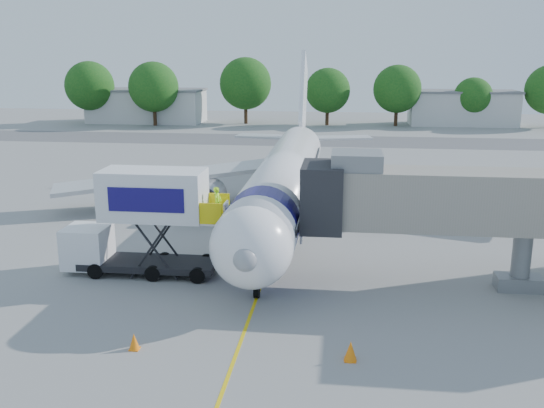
# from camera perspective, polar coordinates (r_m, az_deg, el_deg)

# --- Properties ---
(ground) EXTENTS (160.00, 160.00, 0.00)m
(ground) POSITION_cam_1_polar(r_m,az_deg,el_deg) (37.70, 0.62, -3.17)
(ground) COLOR gray
(ground) RESTS_ON ground
(guidance_line) EXTENTS (0.15, 70.00, 0.01)m
(guidance_line) POSITION_cam_1_polar(r_m,az_deg,el_deg) (37.69, 0.62, -3.17)
(guidance_line) COLOR yellow
(guidance_line) RESTS_ON ground
(taxiway_strip) EXTENTS (120.00, 10.00, 0.01)m
(taxiway_strip) POSITION_cam_1_polar(r_m,az_deg,el_deg) (78.67, 3.96, 5.97)
(taxiway_strip) COLOR #59595B
(taxiway_strip) RESTS_ON ground
(aircraft) EXTENTS (34.17, 37.73, 11.35)m
(aircraft) POSITION_cam_1_polar(r_m,az_deg,el_deg) (40.92, 1.26, 2.49)
(aircraft) COLOR white
(aircraft) RESTS_ON ground
(jet_bridge) EXTENTS (13.90, 3.20, 6.60)m
(jet_bridge) POSITION_cam_1_polar(r_m,az_deg,el_deg) (29.87, 14.57, 0.34)
(jet_bridge) COLOR gray
(jet_bridge) RESTS_ON ground
(catering_hiloader) EXTENTS (8.50, 2.44, 5.50)m
(catering_hiloader) POSITION_cam_1_polar(r_m,az_deg,el_deg) (31.66, -12.13, -1.71)
(catering_hiloader) COLOR black
(catering_hiloader) RESTS_ON ground
(ground_tug) EXTENTS (3.67, 1.99, 1.44)m
(ground_tug) POSITION_cam_1_polar(r_m,az_deg,el_deg) (20.95, -2.79, -15.95)
(ground_tug) COLOR white
(ground_tug) RESTS_ON ground
(safety_cone_a) EXTENTS (0.49, 0.49, 0.78)m
(safety_cone_a) POSITION_cam_1_polar(r_m,az_deg,el_deg) (23.47, 7.40, -13.58)
(safety_cone_a) COLOR orange
(safety_cone_a) RESTS_ON ground
(safety_cone_b) EXTENTS (0.42, 0.42, 0.67)m
(safety_cone_b) POSITION_cam_1_polar(r_m,az_deg,el_deg) (24.67, -12.84, -12.53)
(safety_cone_b) COLOR orange
(safety_cone_b) RESTS_ON ground
(outbuilding_left) EXTENTS (18.40, 8.40, 5.30)m
(outbuilding_left) POSITION_cam_1_polar(r_m,az_deg,el_deg) (101.29, -11.69, 9.07)
(outbuilding_left) COLOR beige
(outbuilding_left) RESTS_ON ground
(outbuilding_right) EXTENTS (16.40, 7.40, 5.30)m
(outbuilding_right) POSITION_cam_1_polar(r_m,az_deg,el_deg) (99.80, 17.47, 8.65)
(outbuilding_right) COLOR beige
(outbuilding_right) RESTS_ON ground
(tree_a) EXTENTS (7.63, 7.63, 9.73)m
(tree_a) POSITION_cam_1_polar(r_m,az_deg,el_deg) (100.74, -16.79, 10.60)
(tree_a) COLOR #382314
(tree_a) RESTS_ON ground
(tree_b) EXTENTS (7.61, 7.61, 9.71)m
(tree_b) POSITION_cam_1_polar(r_m,az_deg,el_deg) (95.80, -11.09, 10.76)
(tree_b) COLOR #382314
(tree_b) RESTS_ON ground
(tree_c) EXTENTS (8.10, 8.10, 10.33)m
(tree_c) POSITION_cam_1_polar(r_m,az_deg,el_deg) (96.65, -2.51, 11.26)
(tree_c) COLOR #382314
(tree_c) RESTS_ON ground
(tree_d) EXTENTS (6.87, 6.87, 8.76)m
(tree_d) POSITION_cam_1_polar(r_m,az_deg,el_deg) (95.05, 5.26, 10.59)
(tree_d) COLOR #382314
(tree_d) RESTS_ON ground
(tree_e) EXTENTS (7.26, 7.26, 9.25)m
(tree_e) POSITION_cam_1_polar(r_m,az_deg,el_deg) (95.55, 11.71, 10.56)
(tree_e) COLOR #382314
(tree_e) RESTS_ON ground
(tree_f) EXTENTS (5.79, 5.79, 7.38)m
(tree_f) POSITION_cam_1_polar(r_m,az_deg,el_deg) (98.22, 18.40, 9.56)
(tree_f) COLOR #382314
(tree_f) RESTS_ON ground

